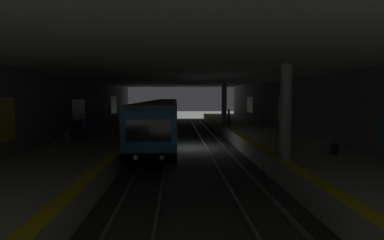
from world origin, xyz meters
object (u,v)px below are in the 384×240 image
(bench_left_mid, at_px, (262,119))
(trash_bin, at_px, (67,138))
(bench_right_mid, at_px, (117,116))
(metro_train, at_px, (164,115))
(person_walking_mid, at_px, (229,115))
(pillar_far, at_px, (224,103))
(suitcase_rolling, at_px, (334,149))
(pillar_near, at_px, (286,112))
(person_waiting_near, at_px, (84,126))

(bench_left_mid, height_order, trash_bin, bench_left_mid)
(bench_right_mid, distance_m, trash_bin, 20.43)
(metro_train, relative_size, bench_right_mid, 22.62)
(person_walking_mid, bearing_deg, metro_train, 106.45)
(person_walking_mid, bearing_deg, pillar_far, 161.11)
(metro_train, xyz_separation_m, suitcase_rolling, (-18.89, -9.58, -0.68))
(suitcase_rolling, bearing_deg, pillar_far, 9.48)
(suitcase_rolling, bearing_deg, pillar_near, 110.99)
(metro_train, height_order, suitcase_rolling, metro_train)
(pillar_far, distance_m, bench_left_mid, 4.54)
(pillar_far, bearing_deg, bench_left_mid, -91.93)
(bench_left_mid, bearing_deg, pillar_near, 167.68)
(pillar_far, relative_size, metro_train, 0.12)
(pillar_far, relative_size, bench_left_mid, 2.68)
(pillar_far, bearing_deg, trash_bin, 138.66)
(bench_left_mid, height_order, person_waiting_near, person_waiting_near)
(person_walking_mid, distance_m, trash_bin, 21.34)
(trash_bin, bearing_deg, pillar_far, -41.34)
(metro_train, xyz_separation_m, trash_bin, (-14.55, 5.60, -0.55))
(pillar_far, xyz_separation_m, trash_bin, (-13.81, 12.15, -1.85))
(person_waiting_near, relative_size, trash_bin, 2.05)
(pillar_far, bearing_deg, bench_right_mid, 62.86)
(pillar_far, relative_size, bench_right_mid, 2.68)
(pillar_near, distance_m, suitcase_rolling, 3.80)
(bench_left_mid, bearing_deg, person_walking_mid, 45.47)
(metro_train, bearing_deg, pillar_far, -96.45)
(trash_bin, bearing_deg, bench_left_mid, -50.07)
(bench_left_mid, height_order, person_walking_mid, person_walking_mid)
(bench_right_mid, bearing_deg, person_waiting_near, -176.06)
(pillar_far, bearing_deg, metro_train, 83.55)
(bench_right_mid, height_order, person_waiting_near, person_waiting_near)
(pillar_near, distance_m, metro_train, 21.13)
(person_waiting_near, relative_size, person_walking_mid, 1.11)
(bench_left_mid, bearing_deg, metro_train, 85.31)
(pillar_far, height_order, suitcase_rolling, pillar_far)
(metro_train, bearing_deg, pillar_near, -161.91)
(pillar_near, bearing_deg, pillar_far, 0.00)
(metro_train, relative_size, trash_bin, 45.24)
(pillar_near, distance_m, bench_left_mid, 19.70)
(pillar_far, distance_m, person_walking_mid, 3.46)
(person_waiting_near, bearing_deg, bench_right_mid, 3.94)
(person_walking_mid, height_order, trash_bin, person_walking_mid)
(metro_train, bearing_deg, suitcase_rolling, -153.10)
(pillar_far, xyz_separation_m, bench_right_mid, (6.60, 12.88, -1.75))
(pillar_far, xyz_separation_m, metro_train, (0.74, 6.55, -1.30))
(bench_right_mid, bearing_deg, trash_bin, -177.94)
(pillar_near, bearing_deg, person_waiting_near, 57.24)
(pillar_far, relative_size, suitcase_rolling, 5.07)
(bench_right_mid, xyz_separation_m, person_waiting_near, (-18.44, -1.27, 0.43))
(bench_left_mid, relative_size, trash_bin, 2.00)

